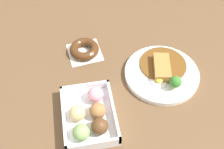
% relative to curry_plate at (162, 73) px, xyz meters
% --- Properties ---
extents(ground_plane, '(1.60, 1.60, 0.00)m').
position_rel_curry_plate_xyz_m(ground_plane, '(0.04, 0.12, -0.01)').
color(ground_plane, brown).
extents(curry_plate, '(0.26, 0.26, 0.07)m').
position_rel_curry_plate_xyz_m(curry_plate, '(0.00, 0.00, 0.00)').
color(curry_plate, white).
rests_on(curry_plate, ground_plane).
extents(donut_box, '(0.21, 0.16, 0.06)m').
position_rel_curry_plate_xyz_m(donut_box, '(-0.13, 0.27, 0.01)').
color(donut_box, white).
rests_on(donut_box, ground_plane).
extents(chocolate_ring_donut, '(0.13, 0.13, 0.03)m').
position_rel_curry_plate_xyz_m(chocolate_ring_donut, '(0.16, 0.25, 0.00)').
color(chocolate_ring_donut, white).
rests_on(chocolate_ring_donut, ground_plane).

